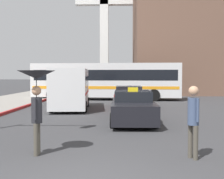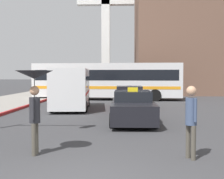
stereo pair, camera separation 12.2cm
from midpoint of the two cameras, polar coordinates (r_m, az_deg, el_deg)
The scene contains 7 objects.
taxi at distance 13.76m, azimuth 3.57°, elevation -3.30°, with size 1.91×4.79×1.54m.
sedan_red at distance 19.70m, azimuth 2.90°, elevation -1.52°, with size 1.91×4.52×1.39m.
ambulance_van at distance 19.11m, azimuth -7.77°, elevation 0.46°, with size 2.39×5.59×2.44m.
city_bus at distance 26.43m, azimuth -1.24°, elevation 1.83°, with size 12.57×3.58×3.06m.
pedestrian_with_umbrella at distance 8.26m, azimuth -14.06°, elevation 0.20°, with size 0.96×0.96×2.19m.
pedestrian_man at distance 7.93m, azimuth 14.22°, elevation -4.71°, with size 0.36×0.42×1.81m.
monument_cross at distance 35.18m, azimuth -1.54°, elevation 12.44°, with size 6.26×0.90×14.23m.
Camera 1 is at (0.80, -5.85, 2.07)m, focal length 50.00 mm.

